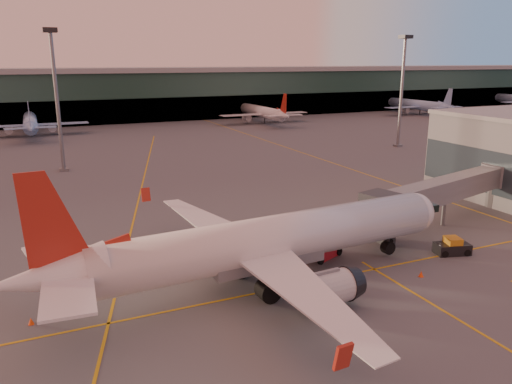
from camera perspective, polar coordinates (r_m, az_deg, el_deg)
name	(u,v)px	position (r m, az deg, el deg)	size (l,w,h in m)	color
ground	(363,300)	(45.18, 12.10, -12.00)	(600.00, 600.00, 0.00)	#4C4F54
taxi_markings	(158,190)	(81.06, -11.13, 0.19)	(100.12, 173.00, 0.01)	gold
terminal	(110,95)	(175.99, -16.39, 10.58)	(400.00, 20.00, 17.60)	#19382D
mast_west_near	(56,90)	(98.35, -21.89, 10.75)	(2.40, 2.40, 25.60)	slate
mast_east_near	(402,83)	(123.35, 16.38, 11.84)	(2.40, 2.40, 25.60)	slate
distant_aircraft_row	(160,128)	(155.53, -10.91, 7.17)	(350.00, 34.00, 13.00)	#89B2E5
main_airplane	(263,244)	(45.23, 0.79, -5.91)	(42.06, 37.91, 12.69)	white
jet_bridge	(452,190)	(67.45, 21.48, 0.26)	(29.05, 10.23, 6.15)	slate
catering_truck	(321,236)	(52.59, 7.43, -5.06)	(5.81, 4.22, 4.14)	red
pushback_tug	(452,247)	(57.68, 21.52, -5.89)	(3.97, 2.80, 1.85)	black
cone_nose	(441,254)	(56.77, 20.40, -6.62)	(0.45, 0.45, 0.57)	#FD490D
cone_tail	(31,321)	(44.23, -24.32, -13.29)	(0.45, 0.45, 0.58)	#FD490D
cone_fwd	(421,274)	(51.02, 18.36, -8.88)	(0.46, 0.46, 0.58)	#FD490D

